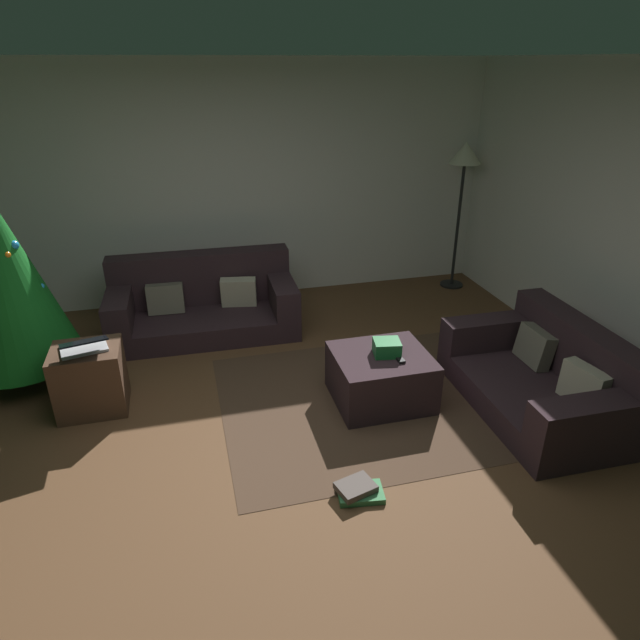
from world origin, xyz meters
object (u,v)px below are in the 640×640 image
(couch_left, at_px, (203,303))
(christmas_tree, at_px, (2,274))
(couch_right, at_px, (549,378))
(side_table, at_px, (90,379))
(tv_remote, at_px, (398,358))
(ottoman, at_px, (381,377))
(laptop, at_px, (84,346))
(book_stack, at_px, (358,490))
(corner_lamp, at_px, (464,165))
(gift_box, at_px, (387,348))

(couch_left, height_order, christmas_tree, christmas_tree)
(couch_right, relative_size, side_table, 2.97)
(tv_remote, relative_size, side_table, 0.30)
(tv_remote, bearing_deg, side_table, 163.38)
(couch_left, bearing_deg, ottoman, 128.63)
(laptop, relative_size, book_stack, 1.44)
(couch_right, relative_size, tv_remote, 10.01)
(tv_remote, relative_size, laptop, 0.34)
(corner_lamp, bearing_deg, couch_right, -100.61)
(gift_box, bearing_deg, book_stack, -118.83)
(tv_remote, distance_m, laptop, 2.42)
(christmas_tree, bearing_deg, side_table, -45.52)
(ottoman, bearing_deg, side_table, 168.45)
(gift_box, relative_size, christmas_tree, 0.11)
(ottoman, height_order, corner_lamp, corner_lamp)
(side_table, xyz_separation_m, laptop, (0.01, -0.06, 0.33))
(couch_left, relative_size, corner_lamp, 1.08)
(side_table, bearing_deg, book_stack, -40.29)
(gift_box, distance_m, tv_remote, 0.13)
(tv_remote, distance_m, book_stack, 1.18)
(tv_remote, xyz_separation_m, laptop, (-2.36, 0.51, 0.17))
(couch_left, xyz_separation_m, tv_remote, (1.41, -1.81, 0.14))
(tv_remote, relative_size, book_stack, 0.49)
(side_table, bearing_deg, couch_left, 52.27)
(laptop, xyz_separation_m, corner_lamp, (4.02, 1.77, 0.88))
(couch_left, distance_m, corner_lamp, 3.32)
(tv_remote, relative_size, christmas_tree, 0.09)
(ottoman, distance_m, side_table, 2.32)
(couch_left, xyz_separation_m, couch_right, (2.58, -2.13, -0.03))
(laptop, height_order, corner_lamp, corner_lamp)
(couch_left, distance_m, book_stack, 2.86)
(christmas_tree, bearing_deg, couch_right, -20.03)
(laptop, bearing_deg, tv_remote, -12.07)
(couch_left, height_order, ottoman, couch_left)
(side_table, xyz_separation_m, book_stack, (1.75, -1.49, -0.23))
(tv_remote, height_order, book_stack, tv_remote)
(book_stack, bearing_deg, tv_remote, 55.90)
(couch_right, height_order, book_stack, couch_right)
(gift_box, height_order, corner_lamp, corner_lamp)
(side_table, relative_size, laptop, 1.15)
(couch_right, height_order, ottoman, couch_right)
(gift_box, relative_size, laptop, 0.44)
(ottoman, distance_m, laptop, 2.33)
(ottoman, distance_m, corner_lamp, 3.07)
(tv_remote, xyz_separation_m, corner_lamp, (1.65, 2.27, 1.04))
(couch_right, relative_size, ottoman, 2.11)
(couch_right, bearing_deg, tv_remote, 75.63)
(gift_box, height_order, christmas_tree, christmas_tree)
(christmas_tree, bearing_deg, book_stack, -41.75)
(gift_box, xyz_separation_m, christmas_tree, (-2.94, 1.10, 0.50))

